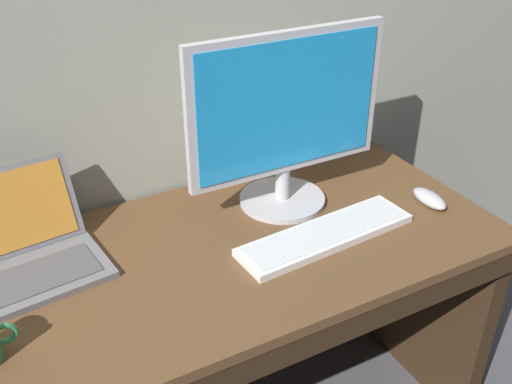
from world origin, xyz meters
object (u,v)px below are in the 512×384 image
computer_mouse (429,199)px  laptop_space_gray (26,256)px  external_monitor (286,121)px  wired_keyboard (326,235)px

computer_mouse → laptop_space_gray: bearing=169.9°
laptop_space_gray → external_monitor: size_ratio=0.64×
wired_keyboard → computer_mouse: size_ratio=4.04×
external_monitor → computer_mouse: external_monitor is taller
laptop_space_gray → external_monitor: bearing=-1.9°
laptop_space_gray → external_monitor: (0.70, -0.02, 0.21)m
laptop_space_gray → computer_mouse: (1.06, -0.22, -0.02)m
laptop_space_gray → wired_keyboard: laptop_space_gray is taller
wired_keyboard → computer_mouse: computer_mouse is taller
computer_mouse → wired_keyboard: bearing=-178.0°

